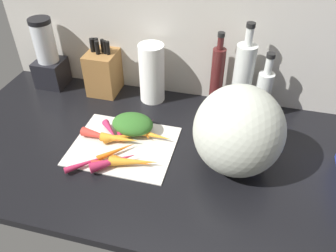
{
  "coord_description": "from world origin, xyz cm",
  "views": [
    {
      "loc": [
        18.65,
        -84.46,
        80.42
      ],
      "look_at": [
        -2.56,
        -2.39,
        12.64
      ],
      "focal_mm": 35.89,
      "sensor_mm": 36.0,
      "label": 1
    }
  ],
  "objects": [
    {
      "name": "cutting_board",
      "position": [
        -19.0,
        -2.18,
        0.4
      ],
      "size": [
        35.9,
        29.49,
        0.8
      ],
      "primitive_type": "cube",
      "color": "beige",
      "rests_on": "ground_plane"
    },
    {
      "name": "carrot_0",
      "position": [
        -12.77,
        -10.92,
        2.11
      ],
      "size": [
        13.78,
        3.04,
        2.62
      ],
      "primitive_type": "cone",
      "rotation": [
        0.0,
        1.57,
        0.03
      ],
      "color": "orange",
      "rests_on": "cutting_board"
    },
    {
      "name": "carrot_6",
      "position": [
        -20.31,
        -0.27,
        2.25
      ],
      "size": [
        13.11,
        8.91,
        2.9
      ],
      "primitive_type": "cone",
      "rotation": [
        0.0,
        1.57,
        0.5
      ],
      "color": "orange",
      "rests_on": "cutting_board"
    },
    {
      "name": "carrot_9",
      "position": [
        -16.84,
        6.62,
        2.33
      ],
      "size": [
        12.13,
        13.76,
        3.07
      ],
      "primitive_type": "cone",
      "rotation": [
        0.0,
        1.57,
        0.88
      ],
      "color": "#B2264C",
      "rests_on": "cutting_board"
    },
    {
      "name": "bottle_0",
      "position": [
        8.54,
        31.55,
        13.4
      ],
      "size": [
        5.15,
        5.15,
        31.58
      ],
      "color": "#471919",
      "rests_on": "ground_plane"
    },
    {
      "name": "bottle_2",
      "position": [
        26.8,
        28.5,
        10.73
      ],
      "size": [
        5.94,
        5.94,
        27.11
      ],
      "color": "silver",
      "rests_on": "ground_plane"
    },
    {
      "name": "winter_squash",
      "position": [
        19.75,
        -1.78,
        14.69
      ],
      "size": [
        28.23,
        28.1,
        29.37
      ],
      "primitive_type": "ellipsoid",
      "color": "#B2B7A8",
      "rests_on": "ground_plane"
    },
    {
      "name": "carrot_10",
      "position": [
        -18.56,
        -12.63,
        1.9
      ],
      "size": [
        14.35,
        6.11,
        2.2
      ],
      "primitive_type": "cone",
      "rotation": [
        0.0,
        1.57,
        0.28
      ],
      "color": "red",
      "rests_on": "cutting_board"
    },
    {
      "name": "carrot_7",
      "position": [
        -18.45,
        -12.66,
        2.57
      ],
      "size": [
        14.54,
        12.59,
        3.54
      ],
      "primitive_type": "cone",
      "rotation": [
        0.0,
        1.57,
        0.67
      ],
      "color": "#B2264C",
      "rests_on": "cutting_board"
    },
    {
      "name": "carrot_4",
      "position": [
        -15.14,
        5.64,
        2.06
      ],
      "size": [
        11.8,
        10.58,
        2.53
      ],
      "primitive_type": "cone",
      "rotation": [
        0.0,
        1.57,
        -0.71
      ],
      "color": "orange",
      "rests_on": "cutting_board"
    },
    {
      "name": "blender_appliance",
      "position": [
        -64.25,
        29.66,
        13.07
      ],
      "size": [
        12.0,
        12.0,
        30.39
      ],
      "color": "black",
      "rests_on": "ground_plane"
    },
    {
      "name": "carrot_2",
      "position": [
        -10.73,
        3.6,
        2.43
      ],
      "size": [
        16.74,
        4.82,
        3.25
      ],
      "primitive_type": "cone",
      "rotation": [
        0.0,
        1.57,
        -0.1
      ],
      "color": "orange",
      "rests_on": "cutting_board"
    },
    {
      "name": "carrot_1",
      "position": [
        -19.5,
        -6.85,
        1.84
      ],
      "size": [
        11.4,
        12.05,
        2.08
      ],
      "primitive_type": "cone",
      "rotation": [
        0.0,
        1.57,
        0.82
      ],
      "color": "orange",
      "rests_on": "cutting_board"
    },
    {
      "name": "carrot_11",
      "position": [
        -11.92,
        -11.07,
        2.41
      ],
      "size": [
        16.6,
        6.73,
        3.22
      ],
      "primitive_type": "cone",
      "rotation": [
        0.0,
        1.57,
        0.22
      ],
      "color": "orange",
      "rests_on": "cutting_board"
    },
    {
      "name": "paper_towel_roll",
      "position": [
        -17.57,
        29.5,
        12.28
      ],
      "size": [
        10.23,
        10.23,
        24.56
      ],
      "primitive_type": "cylinder",
      "color": "white",
      "rests_on": "ground_plane"
    },
    {
      "name": "wall_back",
      "position": [
        0.0,
        38.5,
        30.0
      ],
      "size": [
        170.0,
        3.0,
        60.0
      ],
      "primitive_type": "cube",
      "color": "#BCB7AD",
      "rests_on": "ground_plane"
    },
    {
      "name": "carrot_8",
      "position": [
        -27.79,
        -1.69,
        2.51
      ],
      "size": [
        15.09,
        5.06,
        3.42
      ],
      "primitive_type": "cone",
      "rotation": [
        0.0,
        1.57,
        -0.11
      ],
      "color": "red",
      "rests_on": "cutting_board"
    },
    {
      "name": "knife_block",
      "position": [
        -39.35,
        30.76,
        9.52
      ],
      "size": [
        12.14,
        14.6,
        23.78
      ],
      "color": "olive",
      "rests_on": "ground_plane"
    },
    {
      "name": "carrot_12",
      "position": [
        -26.73,
        -14.72,
        1.88
      ],
      "size": [
        12.87,
        12.28,
        2.16
      ],
      "primitive_type": "cone",
      "rotation": [
        0.0,
        1.57,
        0.75
      ],
      "color": "#B2264C",
      "rests_on": "cutting_board"
    },
    {
      "name": "carrot_5",
      "position": [
        -25.57,
        2.45,
        2.17
      ],
      "size": [
        9.6,
        10.05,
        2.75
      ],
      "primitive_type": "cone",
      "rotation": [
        0.0,
        1.57,
        -0.82
      ],
      "color": "#B2264C",
      "rests_on": "cutting_board"
    },
    {
      "name": "carrot_greens_pile",
      "position": [
        -18.16,
        5.91,
        4.05
      ],
      "size": [
        15.35,
        11.81,
        6.5
      ],
      "primitive_type": "ellipsoid",
      "color": "#2D6023",
      "rests_on": "cutting_board"
    },
    {
      "name": "bottle_1",
      "position": [
        18.35,
        29.69,
        15.03
      ],
      "size": [
        7.5,
        7.5,
        36.83
      ],
      "color": "silver",
      "rests_on": "ground_plane"
    },
    {
      "name": "ground_plane",
      "position": [
        0.0,
        0.0,
        -1.5
      ],
      "size": [
        170.0,
        80.0,
        3.0
      ],
      "primitive_type": "cube",
      "color": "black"
    },
    {
      "name": "carrot_3",
      "position": [
        -20.46,
        -1.42,
        2.44
      ],
      "size": [
        14.21,
        4.32,
        3.28
      ],
      "primitive_type": "cone",
      "rotation": [
        0.0,
        1.57,
        0.07
      ],
      "color": "orange",
      "rests_on": "cutting_board"
    }
  ]
}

